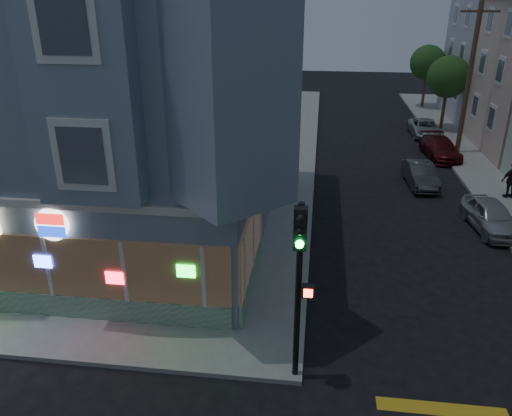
% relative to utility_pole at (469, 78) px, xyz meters
% --- Properties ---
extents(sidewalk_nw, '(33.00, 42.00, 0.15)m').
position_rel_utility_pole_xyz_m(sidewalk_nw, '(-25.50, -1.00, -4.72)').
color(sidewalk_nw, gray).
rests_on(sidewalk_nw, ground).
extents(corner_building, '(14.60, 14.60, 11.40)m').
position_rel_utility_pole_xyz_m(corner_building, '(-18.00, -13.02, 1.02)').
color(corner_building, gray).
rests_on(corner_building, sidewalk_nw).
extents(utility_pole, '(2.20, 0.30, 9.00)m').
position_rel_utility_pole_xyz_m(utility_pole, '(0.00, 0.00, 0.00)').
color(utility_pole, '#4C3826').
rests_on(utility_pole, sidewalk_ne).
extents(street_tree_near, '(3.00, 3.00, 5.30)m').
position_rel_utility_pole_xyz_m(street_tree_near, '(0.20, 6.00, -0.86)').
color(street_tree_near, '#4C3826').
rests_on(street_tree_near, sidewalk_ne).
extents(street_tree_far, '(3.00, 3.00, 5.30)m').
position_rel_utility_pole_xyz_m(street_tree_far, '(0.20, 14.00, -0.86)').
color(street_tree_far, '#4C3826').
rests_on(street_tree_far, sidewalk_ne).
extents(pedestrian_b, '(1.15, 0.72, 1.83)m').
position_rel_utility_pole_xyz_m(pedestrian_b, '(0.67, -7.80, -3.73)').
color(pedestrian_b, black).
rests_on(pedestrian_b, sidewalk_ne).
extents(parked_car_a, '(1.99, 4.00, 1.31)m').
position_rel_utility_pole_xyz_m(parked_car_a, '(-1.30, -11.48, -4.14)').
color(parked_car_a, '#AAAEB2').
rests_on(parked_car_a, ground).
extents(parked_car_b, '(1.56, 3.81, 1.23)m').
position_rel_utility_pole_xyz_m(parked_car_b, '(-3.40, -6.24, -4.18)').
color(parked_car_b, '#383A3D').
rests_on(parked_car_b, ground).
extents(parked_car_c, '(2.21, 4.44, 1.24)m').
position_rel_utility_pole_xyz_m(parked_car_c, '(-1.30, -1.04, -4.18)').
color(parked_car_c, '#501217').
rests_on(parked_car_c, ground).
extents(parked_car_d, '(2.06, 4.25, 1.17)m').
position_rel_utility_pole_xyz_m(parked_car_d, '(-1.30, 4.16, -4.21)').
color(parked_car_d, '#A8AEB3').
rests_on(parked_car_d, ground).
extents(traffic_signal, '(0.57, 0.56, 4.97)m').
position_rel_utility_pole_xyz_m(traffic_signal, '(-9.18, -21.83, -1.28)').
color(traffic_signal, black).
rests_on(traffic_signal, sidewalk_nw).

